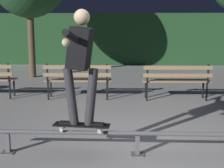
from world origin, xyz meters
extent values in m
plane|color=#ADAAA8|center=(0.00, 0.00, 0.00)|extent=(90.00, 90.00, 0.00)
cube|color=#234C28|center=(0.00, 10.27, 1.13)|extent=(24.00, 1.20, 2.26)
cylinder|color=slate|center=(0.00, -0.29, 0.31)|extent=(4.29, 0.06, 0.06)
cube|color=slate|center=(-1.82, -0.29, 0.14)|extent=(0.06, 0.06, 0.28)
cube|color=slate|center=(-1.82, -0.29, 0.01)|extent=(0.18, 0.18, 0.01)
cube|color=slate|center=(0.00, -0.29, 0.14)|extent=(0.06, 0.06, 0.28)
cube|color=slate|center=(0.00, -0.29, 0.01)|extent=(0.18, 0.18, 0.01)
cube|color=black|center=(-0.77, -0.29, 0.42)|extent=(0.80, 0.28, 0.02)
cube|color=black|center=(-0.77, -0.29, 0.43)|extent=(0.78, 0.27, 0.00)
cube|color=#9E9EA3|center=(-0.51, -0.32, 0.40)|extent=(0.07, 0.17, 0.02)
cube|color=#9E9EA3|center=(-1.04, -0.26, 0.40)|extent=(0.07, 0.17, 0.02)
cylinder|color=beige|center=(-0.52, -0.39, 0.37)|extent=(0.05, 0.04, 0.05)
cylinder|color=beige|center=(-0.50, -0.24, 0.37)|extent=(0.05, 0.04, 0.05)
cylinder|color=beige|center=(-1.05, -0.34, 0.37)|extent=(0.05, 0.04, 0.05)
cylinder|color=beige|center=(-1.03, -0.18, 0.37)|extent=(0.05, 0.04, 0.05)
cube|color=black|center=(-0.60, -0.31, 0.44)|extent=(0.27, 0.13, 0.03)
cube|color=black|center=(-0.95, -0.27, 0.44)|extent=(0.27, 0.13, 0.03)
cylinder|color=#333338|center=(-0.64, -0.30, 0.82)|extent=(0.22, 0.14, 0.79)
cylinder|color=#333338|center=(-0.91, -0.27, 0.82)|extent=(0.22, 0.14, 0.79)
cube|color=black|center=(-0.77, -0.29, 1.48)|extent=(0.37, 0.39, 0.57)
cylinder|color=black|center=(-0.81, -0.67, 1.64)|extent=(0.14, 0.61, 0.21)
cylinder|color=black|center=(-0.74, 0.09, 1.64)|extent=(0.14, 0.61, 0.21)
sphere|color=beige|center=(-0.84, -0.95, 1.59)|extent=(0.09, 0.09, 0.09)
sphere|color=beige|center=(-0.71, 0.37, 1.59)|extent=(0.09, 0.09, 0.09)
sphere|color=beige|center=(-0.74, -0.29, 1.88)|extent=(0.21, 0.21, 0.21)
cube|color=black|center=(-2.97, 3.30, 0.22)|extent=(0.04, 0.04, 0.44)
cube|color=black|center=(-2.96, 2.98, 0.22)|extent=(0.04, 0.04, 0.44)
cube|color=black|center=(-2.96, 2.94, 0.66)|extent=(0.04, 0.04, 0.44)
cube|color=black|center=(-0.62, 3.30, 0.22)|extent=(0.04, 0.04, 0.44)
cube|color=black|center=(-0.61, 2.98, 0.22)|extent=(0.04, 0.04, 0.44)
cube|color=black|center=(-0.61, 2.94, 0.66)|extent=(0.04, 0.04, 0.44)
cube|color=black|center=(-2.03, 3.25, 0.22)|extent=(0.04, 0.04, 0.44)
cube|color=black|center=(-2.02, 2.93, 0.22)|extent=(0.04, 0.04, 0.44)
cube|color=black|center=(-2.01, 2.89, 0.66)|extent=(0.04, 0.04, 0.44)
cube|color=#A38460|center=(-1.32, 3.25, 0.46)|extent=(1.60, 0.14, 0.04)
cube|color=#A38460|center=(-1.32, 3.11, 0.46)|extent=(1.60, 0.14, 0.04)
cube|color=#A38460|center=(-1.31, 2.97, 0.46)|extent=(1.60, 0.14, 0.04)
cube|color=#A38460|center=(-1.31, 2.90, 0.62)|extent=(1.60, 0.09, 0.09)
cube|color=#A38460|center=(-1.31, 2.90, 0.80)|extent=(1.60, 0.09, 0.09)
cube|color=black|center=(1.73, 3.30, 0.22)|extent=(0.04, 0.04, 0.44)
cube|color=black|center=(1.74, 2.98, 0.22)|extent=(0.04, 0.04, 0.44)
cube|color=black|center=(1.75, 2.94, 0.66)|extent=(0.04, 0.04, 0.44)
cube|color=black|center=(0.33, 3.25, 0.22)|extent=(0.04, 0.04, 0.44)
cube|color=black|center=(0.34, 2.93, 0.22)|extent=(0.04, 0.04, 0.44)
cube|color=black|center=(0.34, 2.89, 0.66)|extent=(0.04, 0.04, 0.44)
cube|color=#A38460|center=(1.03, 3.25, 0.46)|extent=(1.60, 0.14, 0.04)
cube|color=#A38460|center=(1.04, 3.11, 0.46)|extent=(1.60, 0.14, 0.04)
cube|color=#A38460|center=(1.04, 2.97, 0.46)|extent=(1.60, 0.14, 0.04)
cube|color=#A38460|center=(1.04, 2.90, 0.62)|extent=(1.60, 0.09, 0.09)
cube|color=#A38460|center=(1.04, 2.90, 0.80)|extent=(1.60, 0.09, 0.09)
cylinder|color=brown|center=(-3.35, 6.26, 1.15)|extent=(0.22, 0.22, 2.31)
camera|label=1|loc=(-0.18, -4.52, 1.79)|focal=51.59mm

